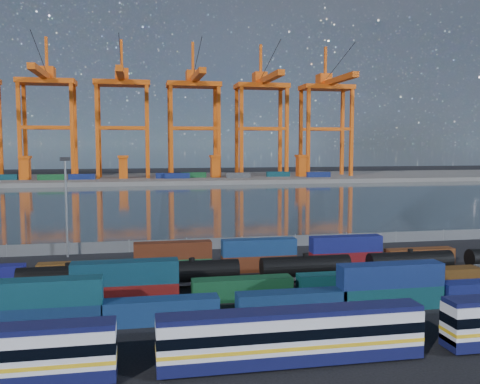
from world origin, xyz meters
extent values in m
plane|color=black|center=(0.00, 0.00, 0.00)|extent=(700.00, 700.00, 0.00)
plane|color=#273339|center=(0.00, 105.00, 0.01)|extent=(700.00, 700.00, 0.00)
cube|color=#514F4C|center=(0.00, 210.00, 1.00)|extent=(700.00, 70.00, 2.00)
cone|color=#1E2630|center=(-200.00, 1600.00, 260.00)|extent=(1100.00, 1100.00, 520.00)
cone|color=#1E2630|center=(200.00, 1600.00, 230.00)|extent=(1040.00, 1040.00, 460.00)
cone|color=#1E2630|center=(600.00, 1600.00, 190.00)|extent=(960.00, 960.00, 380.00)
cone|color=#1E2630|center=(950.00, 1600.00, 150.00)|extent=(840.00, 840.00, 300.00)
cube|color=black|center=(-23.70, -23.04, 0.32)|extent=(2.75, 1.83, 0.64)
cube|color=silver|center=(-5.72, -23.04, 2.66)|extent=(22.91, 2.75, 3.48)
cube|color=#10123C|center=(-5.72, -23.04, 0.82)|extent=(22.91, 2.80, 1.10)
cube|color=#10123C|center=(-5.72, -23.04, 4.63)|extent=(22.91, 2.47, 0.46)
cube|color=gold|center=(-5.72, -23.04, 1.92)|extent=(22.93, 2.83, 0.33)
cube|color=black|center=(-5.72, -23.04, 3.02)|extent=(22.93, 2.83, 0.92)
cube|color=black|center=(-13.74, -23.04, 0.32)|extent=(2.75, 1.83, 0.64)
cube|color=black|center=(2.30, -23.04, 0.32)|extent=(2.75, 1.83, 0.64)
cube|color=#0F254D|center=(-28.14, -10.11, 1.31)|extent=(12.13, 2.47, 2.63)
cube|color=#0E3B49|center=(-28.14, -10.11, 3.94)|extent=(12.13, 2.47, 2.63)
cube|color=navy|center=(-16.16, -10.11, 1.31)|extent=(12.13, 2.47, 2.63)
cube|color=navy|center=(-2.03, -10.11, 1.31)|extent=(12.13, 2.47, 2.63)
cube|color=#0C3A42|center=(9.70, -10.11, 1.31)|extent=(12.13, 2.47, 2.63)
cube|color=navy|center=(9.70, -10.11, 3.94)|extent=(12.13, 2.47, 2.63)
cube|color=#531D10|center=(-32.51, -3.32, 1.32)|extent=(12.21, 2.48, 2.65)
cube|color=#590E0D|center=(-19.96, -3.32, 1.32)|extent=(12.21, 2.48, 2.65)
cube|color=#0D3245|center=(-19.96, -3.32, 3.97)|extent=(12.21, 2.48, 2.65)
cube|color=#124324|center=(-6.16, -3.32, 1.32)|extent=(12.21, 2.48, 2.65)
cube|color=#0D3F44|center=(7.05, -3.32, 1.32)|extent=(12.21, 2.48, 2.65)
cube|color=#513110|center=(19.34, -3.32, 1.32)|extent=(12.21, 2.48, 2.65)
cube|color=brown|center=(-26.61, 10.46, 1.20)|extent=(11.06, 2.25, 2.40)
cube|color=#134A28|center=(-13.57, 10.46, 1.20)|extent=(11.06, 2.25, 2.40)
cube|color=#4E200F|center=(-13.57, 10.46, 3.59)|extent=(11.06, 2.25, 2.40)
cube|color=#502110|center=(-0.91, 10.46, 1.20)|extent=(11.06, 2.25, 2.40)
cube|color=navy|center=(-0.91, 10.46, 3.59)|extent=(11.06, 2.25, 2.40)
cube|color=maroon|center=(12.68, 10.46, 1.20)|extent=(11.06, 2.25, 2.40)
cube|color=navy|center=(12.68, 10.46, 3.59)|extent=(11.06, 2.25, 2.40)
cube|color=#613013|center=(25.01, 10.46, 1.20)|extent=(11.06, 2.25, 2.40)
cylinder|color=black|center=(-27.09, 3.19, 2.18)|extent=(12.33, 2.75, 2.75)
cylinder|color=black|center=(-27.09, 3.19, 3.70)|extent=(0.76, 0.76, 0.47)
cube|color=black|center=(-27.09, 3.19, 0.66)|extent=(12.80, 1.90, 0.38)
cube|color=black|center=(-31.36, 3.19, 0.28)|extent=(2.37, 1.71, 0.57)
cube|color=black|center=(-22.82, 3.19, 0.28)|extent=(2.37, 1.71, 0.57)
cylinder|color=black|center=(-11.59, 3.19, 2.18)|extent=(12.33, 2.75, 2.75)
cylinder|color=black|center=(-11.59, 3.19, 3.70)|extent=(0.76, 0.76, 0.47)
cube|color=black|center=(-11.59, 3.19, 0.66)|extent=(12.80, 1.90, 0.38)
cube|color=black|center=(-15.86, 3.19, 0.28)|extent=(2.37, 1.71, 0.57)
cube|color=black|center=(-7.32, 3.19, 0.28)|extent=(2.37, 1.71, 0.57)
cylinder|color=black|center=(3.91, 3.19, 2.18)|extent=(12.33, 2.75, 2.75)
cylinder|color=black|center=(3.91, 3.19, 3.70)|extent=(0.76, 0.76, 0.47)
cube|color=black|center=(3.91, 3.19, 0.66)|extent=(12.80, 1.90, 0.38)
cube|color=black|center=(-0.36, 3.19, 0.28)|extent=(2.37, 1.71, 0.57)
cube|color=black|center=(8.18, 3.19, 0.28)|extent=(2.37, 1.71, 0.57)
cylinder|color=black|center=(19.41, 3.19, 2.18)|extent=(12.33, 2.75, 2.75)
cylinder|color=black|center=(19.41, 3.19, 3.70)|extent=(0.76, 0.76, 0.47)
cube|color=black|center=(19.41, 3.19, 0.66)|extent=(12.80, 1.90, 0.38)
cube|color=black|center=(15.14, 3.19, 0.28)|extent=(2.37, 1.71, 0.57)
cube|color=black|center=(23.68, 3.19, 0.28)|extent=(2.37, 1.71, 0.57)
cube|color=black|center=(30.64, 3.19, 0.28)|extent=(2.37, 1.71, 0.57)
cube|color=#595B5E|center=(0.00, 28.00, 1.00)|extent=(160.00, 0.06, 2.00)
cylinder|color=slate|center=(-40.00, 28.00, 1.10)|extent=(0.12, 0.12, 2.20)
cylinder|color=slate|center=(-30.00, 28.00, 1.10)|extent=(0.12, 0.12, 2.20)
cylinder|color=slate|center=(-20.00, 28.00, 1.10)|extent=(0.12, 0.12, 2.20)
cylinder|color=slate|center=(-10.00, 28.00, 1.10)|extent=(0.12, 0.12, 2.20)
cylinder|color=slate|center=(0.00, 28.00, 1.10)|extent=(0.12, 0.12, 2.20)
cylinder|color=slate|center=(10.00, 28.00, 1.10)|extent=(0.12, 0.12, 2.20)
cylinder|color=slate|center=(20.00, 28.00, 1.10)|extent=(0.12, 0.12, 2.20)
cylinder|color=slate|center=(30.00, 28.00, 1.10)|extent=(0.12, 0.12, 2.20)
cylinder|color=slate|center=(40.00, 28.00, 1.10)|extent=(0.12, 0.12, 2.20)
cylinder|color=slate|center=(-30.00, 26.00, 8.00)|extent=(0.36, 0.36, 16.00)
cube|color=black|center=(-30.00, 26.00, 16.30)|extent=(1.60, 0.40, 0.60)
cube|color=#D8510F|center=(-83.23, 211.42, 24.08)|extent=(1.71, 1.71, 48.17)
cube|color=#D8510F|center=(-71.77, 198.58, 24.08)|extent=(1.71, 1.71, 48.17)
cube|color=#D8510F|center=(-71.77, 211.42, 24.08)|extent=(1.71, 1.71, 48.17)
cube|color=#D8510F|center=(-48.23, 198.58, 24.08)|extent=(1.71, 1.71, 48.17)
cube|color=#D8510F|center=(-48.23, 211.42, 24.08)|extent=(1.71, 1.71, 48.17)
cube|color=#D8510F|center=(-60.00, 198.58, 26.49)|extent=(23.55, 1.50, 1.50)
cube|color=#D8510F|center=(-60.00, 211.42, 26.49)|extent=(23.55, 1.50, 1.50)
cube|color=#D8510F|center=(-60.00, 205.00, 48.17)|extent=(26.76, 14.99, 2.35)
cube|color=#D8510F|center=(-60.00, 192.16, 50.31)|extent=(3.21, 51.38, 2.68)
cube|color=#D8510F|center=(-60.00, 209.28, 52.98)|extent=(6.42, 8.56, 5.35)
cube|color=#D8510F|center=(-60.00, 207.14, 61.01)|extent=(1.28, 1.28, 17.13)
cylinder|color=black|center=(-60.00, 189.59, 57.80)|extent=(0.26, 44.06, 14.53)
cube|color=#D8510F|center=(-36.77, 198.58, 24.08)|extent=(1.71, 1.71, 48.17)
cube|color=#D8510F|center=(-36.77, 211.42, 24.08)|extent=(1.71, 1.71, 48.17)
cube|color=#D8510F|center=(-13.23, 198.58, 24.08)|extent=(1.71, 1.71, 48.17)
cube|color=#D8510F|center=(-13.23, 211.42, 24.08)|extent=(1.71, 1.71, 48.17)
cube|color=#D8510F|center=(-25.00, 198.58, 26.49)|extent=(23.55, 1.50, 1.50)
cube|color=#D8510F|center=(-25.00, 211.42, 26.49)|extent=(23.55, 1.50, 1.50)
cube|color=#D8510F|center=(-25.00, 205.00, 48.17)|extent=(26.76, 14.99, 2.35)
cube|color=#D8510F|center=(-25.00, 192.16, 50.31)|extent=(3.21, 51.38, 2.68)
cube|color=#D8510F|center=(-25.00, 209.28, 52.98)|extent=(6.42, 8.56, 5.35)
cube|color=#D8510F|center=(-25.00, 207.14, 61.01)|extent=(1.28, 1.28, 17.13)
cylinder|color=black|center=(-25.00, 189.59, 57.80)|extent=(0.26, 44.06, 14.53)
cube|color=#D8510F|center=(-1.77, 198.58, 24.08)|extent=(1.71, 1.71, 48.17)
cube|color=#D8510F|center=(-1.77, 211.42, 24.08)|extent=(1.71, 1.71, 48.17)
cube|color=#D8510F|center=(21.77, 198.58, 24.08)|extent=(1.71, 1.71, 48.17)
cube|color=#D8510F|center=(21.77, 211.42, 24.08)|extent=(1.71, 1.71, 48.17)
cube|color=#D8510F|center=(10.00, 198.58, 26.49)|extent=(23.55, 1.50, 1.50)
cube|color=#D8510F|center=(10.00, 211.42, 26.49)|extent=(23.55, 1.50, 1.50)
cube|color=#D8510F|center=(10.00, 205.00, 48.17)|extent=(26.76, 14.99, 2.35)
cube|color=#D8510F|center=(10.00, 192.16, 50.31)|extent=(3.21, 51.38, 2.68)
cube|color=#D8510F|center=(10.00, 209.28, 52.98)|extent=(6.42, 8.56, 5.35)
cube|color=#D8510F|center=(10.00, 207.14, 61.01)|extent=(1.28, 1.28, 17.13)
cylinder|color=black|center=(10.00, 189.59, 57.80)|extent=(0.26, 44.06, 14.53)
cube|color=#D8510F|center=(33.23, 198.58, 24.08)|extent=(1.71, 1.71, 48.17)
cube|color=#D8510F|center=(33.23, 211.42, 24.08)|extent=(1.71, 1.71, 48.17)
cube|color=#D8510F|center=(56.77, 198.58, 24.08)|extent=(1.71, 1.71, 48.17)
cube|color=#D8510F|center=(56.77, 211.42, 24.08)|extent=(1.71, 1.71, 48.17)
cube|color=#D8510F|center=(45.00, 198.58, 26.49)|extent=(23.55, 1.50, 1.50)
cube|color=#D8510F|center=(45.00, 211.42, 26.49)|extent=(23.55, 1.50, 1.50)
cube|color=#D8510F|center=(45.00, 205.00, 48.17)|extent=(26.76, 14.99, 2.35)
cube|color=#D8510F|center=(45.00, 192.16, 50.31)|extent=(3.21, 51.38, 2.68)
cube|color=#D8510F|center=(45.00, 209.28, 52.98)|extent=(6.42, 8.56, 5.35)
cube|color=#D8510F|center=(45.00, 207.14, 61.01)|extent=(1.28, 1.28, 17.13)
cylinder|color=black|center=(45.00, 189.59, 57.80)|extent=(0.26, 44.06, 14.53)
cube|color=#D8510F|center=(68.23, 198.58, 24.08)|extent=(1.71, 1.71, 48.17)
cube|color=#D8510F|center=(68.23, 211.42, 24.08)|extent=(1.71, 1.71, 48.17)
cube|color=#D8510F|center=(91.77, 198.58, 24.08)|extent=(1.71, 1.71, 48.17)
cube|color=#D8510F|center=(91.77, 211.42, 24.08)|extent=(1.71, 1.71, 48.17)
cube|color=#D8510F|center=(80.00, 198.58, 26.49)|extent=(23.55, 1.50, 1.50)
cube|color=#D8510F|center=(80.00, 211.42, 26.49)|extent=(23.55, 1.50, 1.50)
cube|color=#D8510F|center=(80.00, 205.00, 48.17)|extent=(26.76, 14.99, 2.35)
cube|color=#D8510F|center=(80.00, 192.16, 50.31)|extent=(3.21, 51.38, 2.68)
cube|color=#D8510F|center=(80.00, 209.28, 52.98)|extent=(6.42, 8.56, 5.35)
cube|color=#D8510F|center=(80.00, 207.14, 61.01)|extent=(1.28, 1.28, 17.13)
cylinder|color=black|center=(80.00, 189.59, 57.80)|extent=(0.26, 44.06, 14.53)
cube|color=navy|center=(0.66, 194.68, 3.30)|extent=(12.00, 2.44, 2.60)
cube|color=navy|center=(71.34, 190.93, 3.30)|extent=(12.00, 2.44, 2.60)
cube|color=navy|center=(-3.64, 196.08, 3.30)|extent=(12.00, 2.44, 2.60)
cube|color=#0C3842|center=(-79.29, 198.48, 3.30)|extent=(12.00, 2.44, 2.60)
cube|color=#3F4244|center=(30.38, 192.70, 3.30)|extent=(12.00, 2.44, 2.60)
cube|color=#144C23|center=(-57.75, 194.20, 3.30)|extent=(12.00, 2.44, 2.60)
cube|color=navy|center=(-44.16, 195.53, 3.30)|extent=(12.00, 2.44, 2.60)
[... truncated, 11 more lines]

